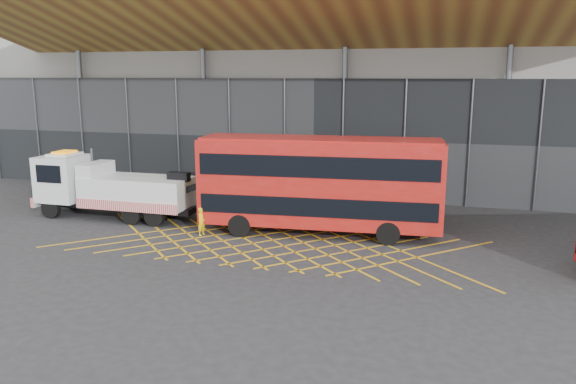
% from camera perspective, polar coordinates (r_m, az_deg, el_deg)
% --- Properties ---
extents(ground_plane, '(120.00, 120.00, 0.00)m').
position_cam_1_polar(ground_plane, '(28.72, -6.62, -4.95)').
color(ground_plane, '#252528').
extents(road_markings, '(21.56, 7.16, 0.01)m').
position_cam_1_polar(road_markings, '(27.91, -2.04, -5.36)').
color(road_markings, gold).
rests_on(road_markings, ground_plane).
extents(construction_building, '(55.00, 23.97, 18.00)m').
position_cam_1_polar(construction_building, '(44.62, 4.73, 12.75)').
color(construction_building, gray).
rests_on(construction_building, ground_plane).
extents(recovery_truck, '(11.14, 2.70, 3.89)m').
position_cam_1_polar(recovery_truck, '(34.36, -17.75, 0.45)').
color(recovery_truck, black).
rests_on(recovery_truck, ground_plane).
extents(bus_towed, '(12.69, 3.89, 5.09)m').
position_cam_1_polar(bus_towed, '(29.16, 3.20, 1.09)').
color(bus_towed, '#AD140F').
rests_on(bus_towed, ground_plane).
extents(worker, '(0.47, 0.61, 1.47)m').
position_cam_1_polar(worker, '(29.68, -8.77, -2.97)').
color(worker, yellow).
rests_on(worker, ground_plane).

